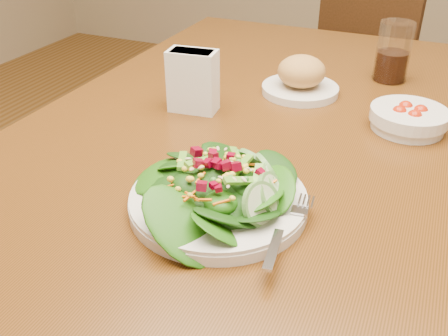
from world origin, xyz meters
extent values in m
cube|color=#5D3012|center=(0.00, 0.00, 0.73)|extent=(0.90, 1.40, 0.04)
cylinder|color=#3A1E0E|center=(-0.39, 0.64, 0.35)|extent=(0.07, 0.07, 0.71)
cube|color=#3A1E0E|center=(0.07, 1.18, 0.39)|extent=(0.48, 0.48, 0.04)
cylinder|color=#3A1E0E|center=(0.28, 1.29, 0.19)|extent=(0.04, 0.04, 0.38)
cylinder|color=#3A1E0E|center=(-0.04, 1.38, 0.19)|extent=(0.04, 0.04, 0.38)
cylinder|color=#3A1E0E|center=(0.18, 0.97, 0.19)|extent=(0.04, 0.04, 0.38)
cylinder|color=#3A1E0E|center=(-0.13, 1.06, 0.19)|extent=(0.04, 0.04, 0.38)
cube|color=#3A1E0E|center=(0.02, 1.00, 0.62)|extent=(0.36, 0.13, 0.42)
cylinder|color=silver|center=(0.02, -0.27, 0.76)|extent=(0.25, 0.25, 0.02)
ellipsoid|color=black|center=(0.02, -0.27, 0.79)|extent=(0.17, 0.17, 0.04)
cube|color=silver|center=(0.13, -0.30, 0.77)|extent=(0.05, 0.18, 0.01)
cylinder|color=silver|center=(0.01, 0.19, 0.76)|extent=(0.16, 0.16, 0.02)
ellipsoid|color=#A76D36|center=(0.01, 0.19, 0.80)|extent=(0.10, 0.10, 0.07)
cylinder|color=silver|center=(0.24, 0.10, 0.77)|extent=(0.14, 0.14, 0.04)
sphere|color=#B3210A|center=(0.26, 0.11, 0.78)|extent=(0.03, 0.03, 0.03)
sphere|color=#B3210A|center=(0.23, 0.12, 0.78)|extent=(0.03, 0.03, 0.03)
sphere|color=#B3210A|center=(0.22, 0.09, 0.78)|extent=(0.03, 0.03, 0.03)
sphere|color=#B3210A|center=(0.25, 0.09, 0.78)|extent=(0.03, 0.03, 0.03)
cylinder|color=silver|center=(0.17, 0.35, 0.82)|extent=(0.08, 0.08, 0.13)
cylinder|color=black|center=(0.17, 0.35, 0.78)|extent=(0.07, 0.07, 0.07)
cube|color=white|center=(-0.16, 0.02, 0.81)|extent=(0.10, 0.06, 0.12)
cube|color=white|center=(-0.16, 0.02, 0.82)|extent=(0.08, 0.05, 0.10)
camera|label=1|loc=(0.26, -0.80, 1.17)|focal=40.00mm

